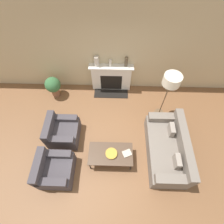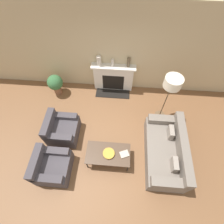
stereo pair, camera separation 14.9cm
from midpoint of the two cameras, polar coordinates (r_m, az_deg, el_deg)
ground_plane at (r=5.04m, az=-1.44°, el=-12.93°), size 18.00×18.00×0.00m
wall_back at (r=5.42m, az=0.93°, el=19.29°), size 18.00×0.06×2.90m
fireplace at (r=5.93m, az=1.19°, el=11.03°), size 1.41×0.59×1.01m
couch at (r=4.95m, az=18.13°, el=-12.14°), size 0.94×1.90×0.83m
armchair_near at (r=4.83m, az=-18.25°, el=-16.61°), size 0.83×0.85×0.75m
armchair_far at (r=5.19m, az=-15.33°, el=-5.60°), size 0.83×0.85×0.75m
coffee_table at (r=4.61m, az=-0.34°, el=-13.50°), size 1.13×0.62×0.41m
bowl at (r=4.55m, az=-0.11°, el=-13.38°), size 0.30×0.30×0.05m
book at (r=4.59m, az=5.02°, el=-13.51°), size 0.27×0.25×0.02m
floor_lamp at (r=4.74m, az=19.95°, el=8.41°), size 0.46×0.46×1.65m
mantel_vase_left at (r=5.52m, az=-3.49°, el=16.39°), size 0.15×0.15×0.32m
mantel_vase_center_left at (r=5.51m, az=0.99°, el=15.82°), size 0.09×0.09×0.23m
mantel_vase_center_right at (r=5.49m, az=6.24°, el=15.79°), size 0.09×0.09×0.31m
potted_plant at (r=6.08m, az=-17.35°, el=8.91°), size 0.50×0.50×0.76m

